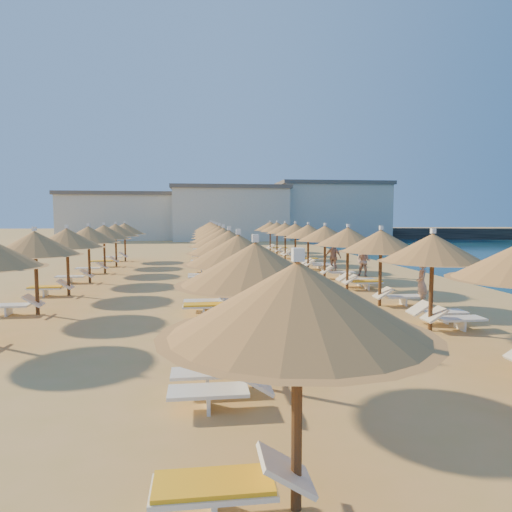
{
  "coord_description": "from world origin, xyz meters",
  "views": [
    {
      "loc": [
        -2.84,
        -17.75,
        3.2
      ],
      "look_at": [
        -0.11,
        4.0,
        1.3
      ],
      "focal_mm": 32.0,
      "sensor_mm": 36.0,
      "label": 1
    }
  ],
  "objects": [
    {
      "name": "hotel_blocks",
      "position": [
        2.39,
        45.95,
        3.7
      ],
      "size": [
        45.6,
        11.59,
        8.1
      ],
      "color": "silver",
      "rests_on": "ground"
    },
    {
      "name": "jetty",
      "position": [
        27.76,
        44.64,
        0.75
      ],
      "size": [
        30.2,
        9.82,
        1.5
      ],
      "primitive_type": "cube",
      "rotation": [
        0.0,
        0.0,
        -0.2
      ],
      "color": "black",
      "rests_on": "ground"
    },
    {
      "name": "beachgoer_a",
      "position": [
        5.07,
        -2.44,
        0.82
      ],
      "size": [
        0.55,
        0.69,
        1.65
      ],
      "primitive_type": "imported",
      "rotation": [
        0.0,
        0.0,
        -1.87
      ],
      "color": "tan",
      "rests_on": "ground"
    },
    {
      "name": "parasol_row_east",
      "position": [
        3.59,
        4.99,
        2.29
      ],
      "size": [
        3.0,
        39.18,
        2.88
      ],
      "color": "brown",
      "rests_on": "ground"
    },
    {
      "name": "beachgoer_c",
      "position": [
        4.76,
        7.41,
        0.89
      ],
      "size": [
        1.0,
        1.08,
        1.78
      ],
      "primitive_type": "imported",
      "rotation": [
        0.0,
        0.0,
        -0.88
      ],
      "color": "tan",
      "rests_on": "ground"
    },
    {
      "name": "ground",
      "position": [
        0.0,
        0.0,
        0.0
      ],
      "size": [
        220.0,
        220.0,
        0.0
      ],
      "primitive_type": "plane",
      "color": "tan",
      "rests_on": "ground"
    },
    {
      "name": "parasol_row_west",
      "position": [
        -1.81,
        4.99,
        2.29
      ],
      "size": [
        3.0,
        39.18,
        2.88
      ],
      "color": "brown",
      "rests_on": "ground"
    },
    {
      "name": "loungers",
      "position": [
        -0.76,
        4.94,
        0.34
      ],
      "size": [
        14.84,
        37.69,
        0.66
      ],
      "color": "white",
      "rests_on": "ground"
    },
    {
      "name": "beachgoer_b",
      "position": [
        5.88,
        5.56,
        0.83
      ],
      "size": [
        1.02,
        1.0,
        1.65
      ],
      "primitive_type": "imported",
      "rotation": [
        0.0,
        0.0,
        -0.71
      ],
      "color": "tan",
      "rests_on": "ground"
    },
    {
      "name": "parasol_row_inland",
      "position": [
        -8.11,
        4.99,
        2.29
      ],
      "size": [
        3.0,
        24.71,
        2.88
      ],
      "color": "brown",
      "rests_on": "ground"
    }
  ]
}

